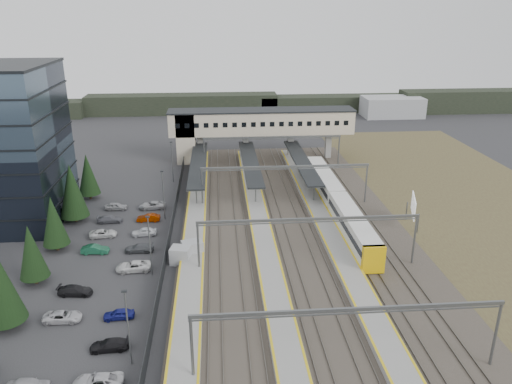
{
  "coord_description": "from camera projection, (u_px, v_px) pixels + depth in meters",
  "views": [
    {
      "loc": [
        0.75,
        -64.79,
        32.06
      ],
      "look_at": [
        6.76,
        10.34,
        4.0
      ],
      "focal_mm": 35.0,
      "sensor_mm": 36.0,
      "label": 1
    }
  ],
  "objects": [
    {
      "name": "billboard",
      "position": [
        413.0,
        207.0,
        76.49
      ],
      "size": [
        1.83,
        5.56,
        4.87
      ],
      "color": "slate",
      "rests_on": "ground"
    },
    {
      "name": "scrub_east",
      "position": [
        497.0,
        220.0,
        79.68
      ],
      "size": [
        34.0,
        120.0,
        0.06
      ],
      "color": "#4C3E29",
      "rests_on": "ground"
    },
    {
      "name": "ground",
      "position": [
        215.0,
        244.0,
        71.66
      ],
      "size": [
        220.0,
        220.0,
        0.0
      ],
      "primitive_type": "plane",
      "color": "#2B2B2D",
      "rests_on": "ground"
    },
    {
      "name": "gantries",
      "position": [
        295.0,
        196.0,
        73.27
      ],
      "size": [
        28.4,
        62.28,
        7.17
      ],
      "color": "slate",
      "rests_on": "ground"
    },
    {
      "name": "footbridge",
      "position": [
        249.0,
        125.0,
        108.7
      ],
      "size": [
        40.4,
        6.4,
        11.2
      ],
      "color": "beige",
      "rests_on": "ground"
    },
    {
      "name": "rail_corridor",
      "position": [
        275.0,
        226.0,
        76.93
      ],
      "size": [
        34.0,
        90.0,
        0.92
      ],
      "color": "#343127",
      "rests_on": "ground"
    },
    {
      "name": "conifer_row",
      "position": [
        44.0,
        230.0,
        64.72
      ],
      "size": [
        4.42,
        49.82,
        9.5
      ],
      "color": "black",
      "rests_on": "ground"
    },
    {
      "name": "treeline_far",
      "position": [
        289.0,
        104.0,
        158.61
      ],
      "size": [
        170.0,
        19.0,
        7.0
      ],
      "color": "black",
      "rests_on": "ground"
    },
    {
      "name": "fence",
      "position": [
        172.0,
        225.0,
        75.49
      ],
      "size": [
        0.08,
        90.0,
        2.0
      ],
      "color": "#26282B",
      "rests_on": "ground"
    },
    {
      "name": "car_park",
      "position": [
        114.0,
        264.0,
        65.05
      ],
      "size": [
        10.42,
        44.65,
        1.29
      ],
      "color": "#AAA8AE",
      "rests_on": "ground"
    },
    {
      "name": "lampposts",
      "position": [
        158.0,
        215.0,
        70.72
      ],
      "size": [
        0.5,
        53.25,
        8.07
      ],
      "color": "slate",
      "rests_on": "ground"
    },
    {
      "name": "relay_cabin_far",
      "position": [
        181.0,
        255.0,
        66.03
      ],
      "size": [
        2.92,
        2.6,
        2.31
      ],
      "color": "#9EA0A3",
      "rests_on": "ground"
    },
    {
      "name": "relay_cabin_near",
      "position": [
        192.0,
        249.0,
        67.77
      ],
      "size": [
        3.19,
        2.73,
        2.26
      ],
      "color": "#9EA0A3",
      "rests_on": "ground"
    },
    {
      "name": "train",
      "position": [
        337.0,
        203.0,
        81.25
      ],
      "size": [
        2.91,
        40.38,
        3.66
      ],
      "color": "silver",
      "rests_on": "ground"
    },
    {
      "name": "canopies",
      "position": [
        250.0,
        162.0,
        96.04
      ],
      "size": [
        23.1,
        30.0,
        3.28
      ],
      "color": "black",
      "rests_on": "ground"
    }
  ]
}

